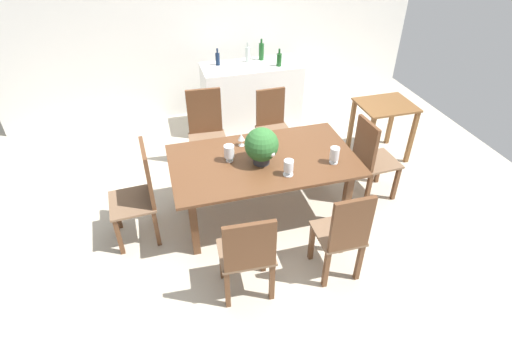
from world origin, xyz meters
The scene contains 20 objects.
ground_plane centered at (0.00, 0.00, 0.00)m, with size 7.04×7.04×0.00m, color #BCB29E.
back_wall centered at (0.00, 2.60, 1.30)m, with size 6.40×0.10×2.60m, color white.
dining_table centered at (0.00, -0.10, 0.65)m, with size 1.92×1.09×0.74m.
chair_far_right centered at (0.43, 0.95, 0.54)m, with size 0.42×0.43×0.97m.
chair_near_right centered at (0.43, -1.15, 0.55)m, with size 0.40×0.42×1.01m.
chair_near_left centered at (-0.44, -1.14, 0.54)m, with size 0.49×0.43×0.96m.
chair_foot_end centered at (1.27, -0.10, 0.55)m, with size 0.46×0.45×1.01m.
chair_head_end centered at (-1.26, -0.09, 0.59)m, with size 0.47×0.50×1.07m.
chair_far_left centered at (-0.43, 0.97, 0.58)m, with size 0.48×0.49×1.06m.
flower_centerpiece centered at (-0.04, -0.15, 0.94)m, with size 0.34×0.34×0.39m.
crystal_vase_left centered at (-0.34, -0.04, 0.85)m, with size 0.11×0.11×0.18m.
crystal_vase_center_near centered at (0.67, -0.35, 0.84)m, with size 0.10×0.10×0.18m.
crystal_vase_right centered at (0.16, -0.43, 0.84)m, with size 0.10×0.10×0.17m.
wine_glass centered at (-0.15, 0.22, 0.84)m, with size 0.07×0.07×0.14m.
kitchen_counter centered at (0.41, 1.92, 0.48)m, with size 1.41×0.60×0.97m, color white.
wine_bottle_amber centered at (-0.05, 2.04, 1.06)m, with size 0.06×0.06×0.24m.
wine_bottle_clear centered at (0.60, 2.08, 1.09)m, with size 0.07×0.07×0.30m.
wine_bottle_green centered at (0.39, 2.06, 1.08)m, with size 0.06×0.06×0.27m.
wine_bottle_dark centered at (0.77, 1.78, 1.06)m, with size 0.07×0.07×0.24m.
side_table centered at (1.85, 0.64, 0.60)m, with size 0.69×0.58×0.77m.
Camera 1 is at (-0.99, -3.39, 3.05)m, focal length 28.12 mm.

